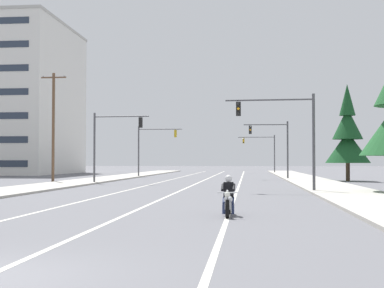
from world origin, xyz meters
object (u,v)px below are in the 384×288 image
(traffic_signal_mid_left, at_px, (151,143))
(conifer_tree_right_verge_far, at_px, (348,136))
(traffic_signal_mid_right, at_px, (275,141))
(utility_pole_left_near, at_px, (53,125))
(traffic_signal_near_right, at_px, (287,126))
(apartment_building_far_left_block, at_px, (7,100))
(motorcycle_with_rider, at_px, (228,199))
(traffic_signal_near_left, at_px, (110,137))
(traffic_signal_far_right, at_px, (264,147))

(traffic_signal_mid_left, distance_m, conifer_tree_right_verge_far, 24.21)
(traffic_signal_mid_right, bearing_deg, utility_pole_left_near, -153.56)
(traffic_signal_mid_right, relative_size, utility_pole_left_near, 0.62)
(traffic_signal_mid_right, bearing_deg, traffic_signal_mid_left, 154.34)
(traffic_signal_near_right, relative_size, traffic_signal_mid_right, 1.00)
(utility_pole_left_near, height_order, apartment_building_far_left_block, apartment_building_far_left_block)
(motorcycle_with_rider, height_order, conifer_tree_right_verge_far, conifer_tree_right_verge_far)
(traffic_signal_near_right, height_order, traffic_signal_mid_right, same)
(traffic_signal_near_right, bearing_deg, traffic_signal_mid_right, 89.03)
(motorcycle_with_rider, height_order, traffic_signal_mid_left, traffic_signal_mid_left)
(motorcycle_with_rider, relative_size, traffic_signal_near_left, 0.35)
(traffic_signal_far_right, bearing_deg, traffic_signal_near_left, -108.76)
(traffic_signal_mid_right, distance_m, utility_pole_left_near, 23.12)
(utility_pole_left_near, relative_size, apartment_building_far_left_block, 0.44)
(traffic_signal_mid_right, xyz_separation_m, traffic_signal_mid_left, (-14.62, 7.02, 0.04))
(traffic_signal_mid_left, bearing_deg, apartment_building_far_left_block, 149.79)
(traffic_signal_near_left, height_order, utility_pole_left_near, utility_pole_left_near)
(traffic_signal_mid_right, xyz_separation_m, traffic_signal_far_right, (-0.31, 30.81, 0.07))
(traffic_signal_near_left, height_order, traffic_signal_mid_left, same)
(traffic_signal_far_right, height_order, conifer_tree_right_verge_far, conifer_tree_right_verge_far)
(motorcycle_with_rider, distance_m, traffic_signal_mid_left, 47.61)
(traffic_signal_near_right, distance_m, traffic_signal_far_right, 54.78)
(traffic_signal_near_right, height_order, traffic_signal_near_left, same)
(traffic_signal_near_right, height_order, traffic_signal_far_right, same)
(traffic_signal_near_right, height_order, apartment_building_far_left_block, apartment_building_far_left_block)
(motorcycle_with_rider, bearing_deg, traffic_signal_far_right, 87.31)
(traffic_signal_mid_right, distance_m, conifer_tree_right_verge_far, 8.02)
(traffic_signal_near_right, xyz_separation_m, traffic_signal_mid_right, (0.41, 23.96, -0.05))
(utility_pole_left_near, bearing_deg, traffic_signal_far_right, 63.64)
(motorcycle_with_rider, relative_size, traffic_signal_mid_right, 0.35)
(traffic_signal_near_left, distance_m, traffic_signal_mid_left, 19.10)
(motorcycle_with_rider, distance_m, traffic_signal_near_right, 15.93)
(traffic_signal_mid_left, bearing_deg, motorcycle_with_rider, -76.58)
(traffic_signal_near_left, relative_size, traffic_signal_far_right, 1.00)
(traffic_signal_far_right, xyz_separation_m, utility_pole_left_near, (-20.37, -41.10, 1.10))
(traffic_signal_near_left, distance_m, traffic_signal_mid_right, 19.16)
(traffic_signal_mid_left, relative_size, conifer_tree_right_verge_far, 0.65)
(motorcycle_with_rider, relative_size, apartment_building_far_left_block, 0.10)
(traffic_signal_near_left, distance_m, conifer_tree_right_verge_far, 23.12)
(traffic_signal_mid_left, distance_m, traffic_signal_far_right, 27.76)
(traffic_signal_near_right, bearing_deg, motorcycle_with_rider, -101.86)
(apartment_building_far_left_block, bearing_deg, traffic_signal_mid_right, -28.59)
(traffic_signal_mid_left, height_order, apartment_building_far_left_block, apartment_building_far_left_block)
(traffic_signal_far_right, distance_m, apartment_building_far_left_block, 41.23)
(traffic_signal_near_right, xyz_separation_m, conifer_tree_right_verge_far, (7.25, 19.79, 0.22))
(conifer_tree_right_verge_far, bearing_deg, apartment_building_far_left_block, 151.00)
(traffic_signal_far_right, bearing_deg, utility_pole_left_near, -116.36)
(traffic_signal_mid_right, relative_size, traffic_signal_far_right, 1.00)
(traffic_signal_far_right, height_order, utility_pole_left_near, utility_pole_left_near)
(utility_pole_left_near, relative_size, conifer_tree_right_verge_far, 1.06)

